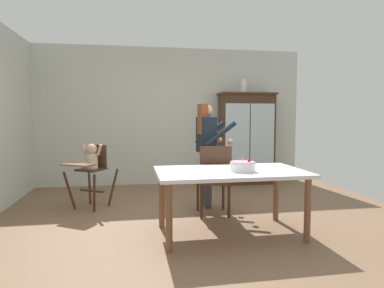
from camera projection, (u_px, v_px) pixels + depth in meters
ground_plane at (194, 223)px, 4.27m from camera, size 6.24×6.24×0.00m
wall_back at (171, 116)px, 6.75m from camera, size 5.32×0.06×2.70m
china_cabinet at (246, 138)px, 6.78m from camera, size 1.13×0.48×1.82m
ceramic_vase at (243, 87)px, 6.68m from camera, size 0.13×0.13×0.27m
high_chair_with_toddler at (91, 164)px, 4.96m from camera, size 0.79×0.84×0.95m
adult_person at (207, 142)px, 4.98m from camera, size 0.55×0.54×1.53m
dining_table at (230, 178)px, 3.83m from camera, size 1.67×0.99×0.74m
birthday_cake at (243, 166)px, 3.75m from camera, size 0.28×0.28×0.19m
dining_chair_far_side at (214, 176)px, 4.53m from camera, size 0.46×0.46×0.96m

